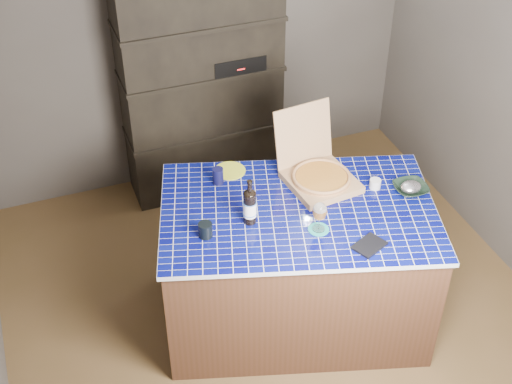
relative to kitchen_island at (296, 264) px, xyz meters
name	(u,v)px	position (x,y,z in m)	size (l,w,h in m)	color
room	(276,158)	(-0.11, 0.09, 0.80)	(3.50, 3.50, 3.50)	brown
shelving_unit	(202,87)	(-0.11, 1.62, 0.45)	(1.20, 0.41, 1.80)	black
kitchen_island	(296,264)	(0.00, 0.00, 0.00)	(1.88, 1.47, 0.90)	#43271A
pizza_box	(319,175)	(0.22, 0.20, 0.51)	(0.45, 0.52, 0.43)	#A57F55
mead_bottle	(250,206)	(-0.31, 0.00, 0.57)	(0.08, 0.08, 0.30)	black
teal_trivet	(319,229)	(0.03, -0.21, 0.45)	(0.12, 0.12, 0.01)	teal
wine_glass	(320,212)	(0.03, -0.21, 0.59)	(0.08, 0.08, 0.19)	white
tumbler	(205,230)	(-0.59, -0.03, 0.50)	(0.08, 0.08, 0.09)	black
dvd_case	(369,245)	(0.24, -0.44, 0.46)	(0.13, 0.18, 0.01)	black
bowl	(411,189)	(0.71, -0.08, 0.48)	(0.21, 0.21, 0.05)	black
foil_contents	(411,187)	(0.71, -0.08, 0.49)	(0.14, 0.11, 0.06)	silver
white_jar	(375,184)	(0.53, 0.03, 0.48)	(0.07, 0.07, 0.06)	silver
navy_cup	(218,176)	(-0.37, 0.42, 0.51)	(0.07, 0.07, 0.11)	black
green_trivet	(230,171)	(-0.26, 0.51, 0.45)	(0.20, 0.20, 0.01)	gold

